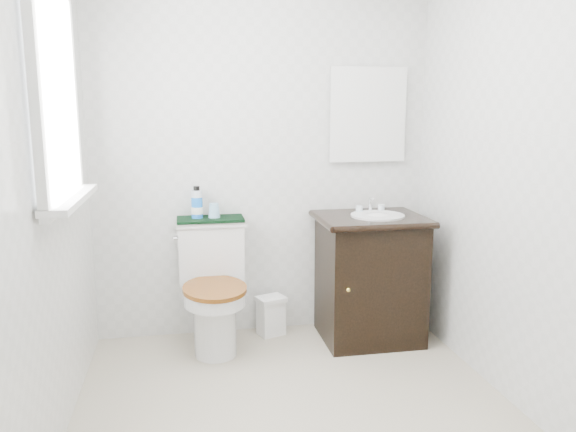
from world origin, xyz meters
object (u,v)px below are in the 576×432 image
object	(u,v)px
toilet	(213,293)
cup	(214,210)
vanity	(370,275)
trash_bin	(271,315)
mouthwash_bottle	(197,204)

from	to	relation	value
toilet	cup	size ratio (longest dim) A/B	8.61
toilet	vanity	bearing A→B (deg)	-3.67
vanity	cup	distance (m)	1.09
vanity	trash_bin	xyz separation A→B (m)	(-0.62, 0.17, -0.30)
vanity	cup	size ratio (longest dim) A/B	10.03
vanity	trash_bin	distance (m)	0.71
vanity	cup	xyz separation A→B (m)	(-0.98, 0.19, 0.42)
toilet	cup	bearing A→B (deg)	78.70
toilet	trash_bin	distance (m)	0.45
cup	trash_bin	bearing A→B (deg)	-2.14
trash_bin	mouthwash_bottle	bearing A→B (deg)	177.47
mouthwash_bottle	vanity	bearing A→B (deg)	-10.16
trash_bin	mouthwash_bottle	xyz separation A→B (m)	(-0.47, 0.02, 0.77)
toilet	mouthwash_bottle	world-z (taller)	mouthwash_bottle
mouthwash_bottle	cup	size ratio (longest dim) A/B	2.21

